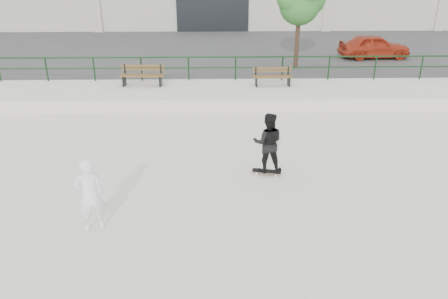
{
  "coord_description": "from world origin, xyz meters",
  "views": [
    {
      "loc": [
        0.11,
        -7.56,
        5.43
      ],
      "look_at": [
        0.32,
        2.0,
        1.16
      ],
      "focal_mm": 35.0,
      "sensor_mm": 36.0,
      "label": 1
    }
  ],
  "objects_px": {
    "red_car": "(374,46)",
    "standing_skater": "(268,143)",
    "bench_left": "(142,75)",
    "skateboard": "(267,171)",
    "bench_right": "(272,77)",
    "seated_skater": "(90,195)",
    "tree": "(301,0)"
  },
  "relations": [
    {
      "from": "red_car",
      "to": "standing_skater",
      "type": "xyz_separation_m",
      "value": [
        -6.9,
        -12.11,
        -0.19
      ]
    },
    {
      "from": "bench_left",
      "to": "skateboard",
      "type": "relative_size",
      "value": 2.26
    },
    {
      "from": "bench_right",
      "to": "skateboard",
      "type": "relative_size",
      "value": 2.02
    },
    {
      "from": "skateboard",
      "to": "seated_skater",
      "type": "bearing_deg",
      "value": -136.0
    },
    {
      "from": "bench_right",
      "to": "standing_skater",
      "type": "xyz_separation_m",
      "value": [
        -0.99,
        -7.0,
        0.05
      ]
    },
    {
      "from": "bench_left",
      "to": "bench_right",
      "type": "distance_m",
      "value": 5.34
    },
    {
      "from": "bench_left",
      "to": "skateboard",
      "type": "height_order",
      "value": "bench_left"
    },
    {
      "from": "tree",
      "to": "skateboard",
      "type": "xyz_separation_m",
      "value": [
        -2.52,
        -10.11,
        -3.52
      ]
    },
    {
      "from": "seated_skater",
      "to": "red_car",
      "type": "bearing_deg",
      "value": -146.97
    },
    {
      "from": "bench_left",
      "to": "bench_right",
      "type": "xyz_separation_m",
      "value": [
        5.34,
        -0.15,
        -0.04
      ]
    },
    {
      "from": "bench_right",
      "to": "tree",
      "type": "distance_m",
      "value": 4.41
    },
    {
      "from": "bench_right",
      "to": "seated_skater",
      "type": "bearing_deg",
      "value": -119.0
    },
    {
      "from": "standing_skater",
      "to": "seated_skater",
      "type": "xyz_separation_m",
      "value": [
        -4.02,
        -2.5,
        -0.09
      ]
    },
    {
      "from": "bench_right",
      "to": "seated_skater",
      "type": "distance_m",
      "value": 10.74
    },
    {
      "from": "tree",
      "to": "bench_right",
      "type": "bearing_deg",
      "value": -116.21
    },
    {
      "from": "red_car",
      "to": "standing_skater",
      "type": "height_order",
      "value": "standing_skater"
    },
    {
      "from": "bench_left",
      "to": "tree",
      "type": "bearing_deg",
      "value": 25.7
    },
    {
      "from": "seated_skater",
      "to": "skateboard",
      "type": "bearing_deg",
      "value": -168.32
    },
    {
      "from": "skateboard",
      "to": "standing_skater",
      "type": "relative_size",
      "value": 0.49
    },
    {
      "from": "standing_skater",
      "to": "seated_skater",
      "type": "distance_m",
      "value": 4.74
    },
    {
      "from": "tree",
      "to": "red_car",
      "type": "height_order",
      "value": "tree"
    },
    {
      "from": "standing_skater",
      "to": "seated_skater",
      "type": "bearing_deg",
      "value": 37.53
    },
    {
      "from": "red_car",
      "to": "skateboard",
      "type": "relative_size",
      "value": 4.43
    },
    {
      "from": "bench_left",
      "to": "red_car",
      "type": "distance_m",
      "value": 12.3
    },
    {
      "from": "seated_skater",
      "to": "bench_right",
      "type": "bearing_deg",
      "value": -138.0
    },
    {
      "from": "bench_right",
      "to": "tree",
      "type": "bearing_deg",
      "value": 62.59
    },
    {
      "from": "bench_left",
      "to": "standing_skater",
      "type": "bearing_deg",
      "value": -56.28
    },
    {
      "from": "bench_right",
      "to": "skateboard",
      "type": "xyz_separation_m",
      "value": [
        -0.99,
        -7.0,
        -0.8
      ]
    },
    {
      "from": "tree",
      "to": "red_car",
      "type": "bearing_deg",
      "value": 24.54
    },
    {
      "from": "red_car",
      "to": "bench_left",
      "type": "bearing_deg",
      "value": 110.61
    },
    {
      "from": "red_car",
      "to": "standing_skater",
      "type": "relative_size",
      "value": 2.17
    },
    {
      "from": "bench_right",
      "to": "red_car",
      "type": "distance_m",
      "value": 7.82
    }
  ]
}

